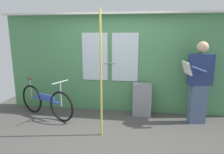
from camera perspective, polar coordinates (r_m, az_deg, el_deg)
The scene contains 6 objects.
ground_plane at distance 3.97m, azimuth -0.35°, elevation -15.84°, with size 6.36×4.02×0.04m, color #474442.
train_door_wall at distance 4.73m, azimuth 1.79°, elevation 4.32°, with size 5.36×0.28×2.28m.
bicycle_near_door at distance 4.79m, azimuth -18.13°, elevation -6.50°, with size 1.51×0.74×0.87m.
passenger_reading_newspaper at distance 4.46m, azimuth 23.20°, elevation -1.11°, with size 0.61×0.53×1.69m.
trash_bin_by_wall at distance 4.68m, azimuth 8.41°, elevation -6.26°, with size 0.41×0.28×0.74m, color gray.
handrail_pole at distance 3.53m, azimuth -3.10°, elevation 0.36°, with size 0.04×0.04×2.24m, color #C6C14C.
Camera 1 is at (0.54, -3.45, 1.86)m, focal length 32.60 mm.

